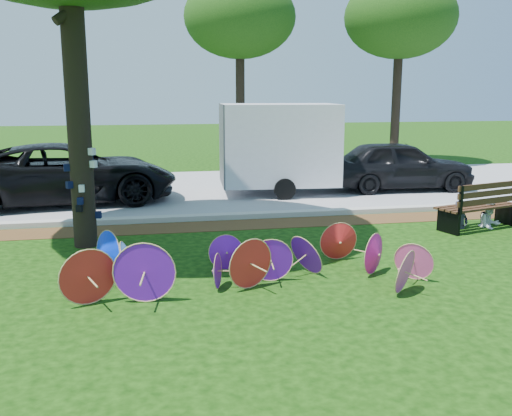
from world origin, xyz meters
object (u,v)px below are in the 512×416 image
(cargo_trailer, at_px, (279,144))
(park_bench, at_px, (478,205))
(parasol_pile, at_px, (228,262))
(person_left, at_px, (462,202))
(person_right, at_px, (491,200))
(black_van, at_px, (67,174))
(dark_pickup, at_px, (399,165))

(cargo_trailer, distance_m, park_bench, 6.10)
(parasol_pile, distance_m, cargo_trailer, 8.24)
(parasol_pile, bearing_deg, person_left, 26.25)
(park_bench, height_order, person_right, person_right)
(parasol_pile, xyz_separation_m, black_van, (-3.30, 7.35, 0.43))
(parasol_pile, height_order, dark_pickup, dark_pickup)
(dark_pickup, height_order, cargo_trailer, cargo_trailer)
(cargo_trailer, bearing_deg, person_left, -55.69)
(parasol_pile, distance_m, person_left, 6.17)
(dark_pickup, bearing_deg, black_van, 94.23)
(dark_pickup, height_order, person_left, dark_pickup)
(dark_pickup, xyz_separation_m, person_right, (-0.08, -4.93, -0.15))
(dark_pickup, bearing_deg, person_left, 173.46)
(dark_pickup, relative_size, person_left, 3.74)
(parasol_pile, relative_size, person_right, 4.82)
(cargo_trailer, relative_size, person_right, 2.74)
(black_van, xyz_separation_m, person_right, (9.53, -4.62, -0.20))
(parasol_pile, bearing_deg, black_van, 114.14)
(black_van, distance_m, cargo_trailer, 5.95)
(person_right, bearing_deg, parasol_pile, -166.82)
(dark_pickup, height_order, park_bench, dark_pickup)
(parasol_pile, xyz_separation_m, dark_pickup, (6.31, 7.65, 0.38))
(park_bench, distance_m, person_right, 0.36)
(cargo_trailer, height_order, park_bench, cargo_trailer)
(dark_pickup, bearing_deg, cargo_trailer, 91.07)
(black_van, height_order, person_left, black_van)
(person_left, bearing_deg, black_van, 127.37)
(dark_pickup, relative_size, park_bench, 2.21)
(dark_pickup, bearing_deg, park_bench, 177.52)
(cargo_trailer, xyz_separation_m, park_bench, (3.28, -5.06, -0.93))
(parasol_pile, xyz_separation_m, park_bench, (5.88, 2.68, 0.15))
(dark_pickup, xyz_separation_m, cargo_trailer, (-3.70, 0.09, 0.70))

